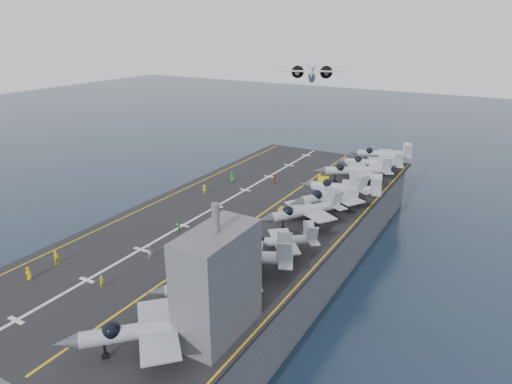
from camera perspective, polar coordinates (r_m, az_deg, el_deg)
The scene contains 30 objects.
ground at distance 85.97m, azimuth -1.35°, elevation -8.96°, with size 500.00×500.00×0.00m, color #142135.
hull at distance 83.64m, azimuth -1.38°, elevation -5.97°, with size 36.00×90.00×10.00m, color #56595E.
flight_deck at distance 81.48m, azimuth -1.41°, elevation -2.69°, with size 38.00×92.00×0.40m, color black.
foul_line at distance 79.99m, azimuth 0.43°, elevation -2.96°, with size 0.35×90.00×0.02m, color gold.
landing_centerline at distance 84.45m, azimuth -4.89°, elevation -1.75°, with size 0.50×90.00×0.02m, color silver.
deck_edge_port at distance 90.82m, azimuth -10.61°, elevation -0.43°, with size 0.25×90.00×0.02m, color gold.
deck_edge_stbd at distance 74.26m, azimuth 10.93°, elevation -5.27°, with size 0.25×90.00×0.02m, color gold.
island_superstructure at distance 48.16m, azimuth -4.86°, elevation -9.78°, with size 5.00×10.00×15.00m, color #56595E, non-canonical shape.
fighter_jet_0 at distance 49.14m, azimuth -13.28°, elevation -16.22°, with size 18.74×18.79×5.53m, color #9EA8B0, non-canonical shape.
fighter_jet_1 at distance 55.68m, azimuth -5.52°, elevation -11.51°, with size 15.93×15.55×4.64m, color #969FA6, non-canonical shape.
fighter_jet_2 at distance 60.79m, azimuth -2.09°, elevation -7.94°, with size 19.46×16.86×5.68m, color #8D969D, non-canonical shape.
fighter_jet_3 at distance 66.19m, azimuth 2.88°, elevation -6.05°, with size 15.48×14.88×4.49m, color #8F959E, non-canonical shape.
fighter_jet_4 at distance 75.86m, azimuth 6.20°, elevation -2.23°, with size 17.00×18.69×5.40m, color gray, non-canonical shape.
fighter_jet_5 at distance 83.19m, azimuth 9.61°, elevation -0.22°, with size 17.78×19.75×5.72m, color #90999F, non-canonical shape.
fighter_jet_6 at distance 87.52m, azimuth 11.10°, elevation 0.59°, with size 17.41×13.64×5.35m, color #8D939B, non-canonical shape.
fighter_jet_7 at distance 98.26m, azimuth 12.51°, elevation 2.75°, with size 19.53×17.76×5.65m, color #9BA2AD, non-canonical shape.
fighter_jet_8 at distance 105.31m, azimuth 14.44°, elevation 3.63°, with size 17.28×14.14×5.18m, color #9AA4AB, non-canonical shape.
tow_cart_a at distance 65.99m, azimuth -7.09°, elevation -7.91°, with size 2.28×1.91×1.16m, color gold, non-canonical shape.
tow_cart_b at distance 80.34m, azimuth 3.64°, elevation -2.44°, with size 2.08×1.37×1.23m, color gold, non-canonical shape.
tow_cart_c at distance 97.31m, azimuth 8.43°, elevation 1.52°, with size 2.53×1.97×1.34m, color yellow, non-canonical shape.
crew_0 at distance 67.49m, azimuth -26.56°, elevation -9.09°, with size 1.18×0.87×1.81m, color yellow.
crew_1 at distance 69.81m, azimuth -23.69°, elevation -7.53°, with size 0.90×1.28×2.06m, color #DFC00B.
crew_2 at distance 74.70m, azimuth -9.51°, elevation -4.22°, with size 1.26×1.38×1.91m, color green.
crew_3 at distance 90.87m, azimuth -6.46°, elevation 0.38°, with size 1.08×0.76×1.73m, color yellow.
crew_4 at distance 95.84m, azimuth 2.32°, elevation 1.66°, with size 1.42×1.49×2.07m, color red.
crew_5 at distance 96.91m, azimuth -3.00°, elevation 1.86°, with size 1.37×1.48×2.05m, color #268C33.
crew_6 at distance 62.08m, azimuth -18.74°, elevation -10.58°, with size 0.82×1.11×1.69m, color yellow.
crew_7 at distance 67.55m, azimuth -13.24°, elevation -7.29°, with size 1.22×1.34×1.85m, color silver.
transport_plane at distance 138.44m, azimuth 6.97°, elevation 14.27°, with size 24.37×20.83×4.86m, color silver, non-canonical shape.
fighter_jet_9 at distance 113.25m, azimuth 15.65°, elevation 4.67°, with size 17.28×14.14×5.18m, color #9AA4AB, non-canonical shape.
Camera 1 is at (39.26, -63.96, 41.92)m, focal length 32.00 mm.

